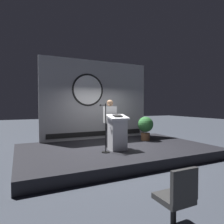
% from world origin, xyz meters
% --- Properties ---
extents(ground_plane, '(40.00, 40.00, 0.00)m').
position_xyz_m(ground_plane, '(0.00, 0.00, 0.00)').
color(ground_plane, '#383D47').
extents(stage_platform, '(6.40, 4.00, 0.30)m').
position_xyz_m(stage_platform, '(0.00, 0.00, 0.15)').
color(stage_platform, black).
rests_on(stage_platform, ground).
extents(banner_display, '(4.73, 0.12, 3.32)m').
position_xyz_m(banner_display, '(-0.01, 1.85, 1.96)').
color(banner_display, '#9E9EA3').
rests_on(banner_display, stage_platform).
extents(podium, '(0.64, 0.50, 1.14)m').
position_xyz_m(podium, '(-0.21, -0.48, 0.85)').
color(podium, silver).
rests_on(podium, stage_platform).
extents(speaker_person, '(0.40, 0.26, 1.61)m').
position_xyz_m(speaker_person, '(-0.25, 0.00, 1.12)').
color(speaker_person, black).
rests_on(speaker_person, stage_platform).
extents(microphone_stand, '(0.24, 0.56, 1.48)m').
position_xyz_m(microphone_stand, '(-0.69, -0.57, 0.82)').
color(microphone_stand, black).
rests_on(microphone_stand, stage_platform).
extents(potted_plant, '(0.63, 0.63, 0.96)m').
position_xyz_m(potted_plant, '(1.61, 0.58, 0.88)').
color(potted_plant, brown).
rests_on(potted_plant, stage_platform).
extents(audience_chair_right, '(0.44, 0.45, 0.89)m').
position_xyz_m(audience_chair_right, '(-1.09, -4.02, 0.49)').
color(audience_chair_right, black).
rests_on(audience_chair_right, ground).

